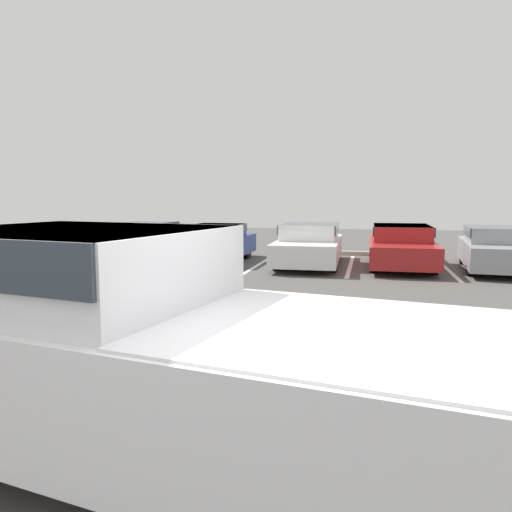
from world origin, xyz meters
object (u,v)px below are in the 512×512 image
Objects in this scene: parked_sedan_a at (142,240)px; parked_sedan_e at (496,247)px; parked_sedan_b at (214,242)px; parked_sedan_c at (310,243)px; parked_sedan_d at (401,244)px; wheel_stop_curb at (355,253)px; pickup_truck at (107,341)px.

parked_sedan_e is (10.84, -0.13, 0.00)m from parked_sedan_a.
parked_sedan_b is 0.96× the size of parked_sedan_c.
parked_sedan_d is at bearing 94.38° from parked_sedan_b.
parked_sedan_d is at bearing 95.20° from parked_sedan_a.
wheel_stop_curb is (1.29, 2.93, -0.60)m from parked_sedan_c.
parked_sedan_a is 8.28m from parked_sedan_d.
parked_sedan_c reaches higher than wheel_stop_curb.
wheel_stop_curb is at bearing 94.35° from pickup_truck.
parked_sedan_a is 1.05× the size of parked_sedan_c.
parked_sedan_a is 2.56m from parked_sedan_b.
parked_sedan_c is (5.58, -0.10, 0.01)m from parked_sedan_a.
parked_sedan_c is (3.03, 0.08, 0.03)m from parked_sedan_b.
pickup_truck is at bearing -2.57° from parked_sedan_c.
parked_sedan_c is 2.60× the size of wheel_stop_curb.
parked_sedan_a is at bearing -157.65° from wheel_stop_curb.
parked_sedan_c is at bearing -113.81° from wheel_stop_curb.
parked_sedan_e is (5.25, -0.03, -0.01)m from parked_sedan_c.
parked_sedan_e is 2.46× the size of wheel_stop_curb.
parked_sedan_b is 2.49× the size of wheel_stop_curb.
parked_sedan_d is at bearing 86.38° from pickup_truck.
parked_sedan_d is (8.28, 0.15, 0.01)m from parked_sedan_a.
parked_sedan_d reaches higher than wheel_stop_curb.
parked_sedan_b is at bearing -145.22° from wheel_stop_curb.
parked_sedan_c is 2.71m from parked_sedan_d.
parked_sedan_e reaches higher than parked_sedan_d.
parked_sedan_d reaches higher than parked_sedan_a.
wheel_stop_curb is (-3.96, 2.96, -0.58)m from parked_sedan_e.
parked_sedan_a is at bearing -92.85° from parked_sedan_b.
parked_sedan_c is at bearing -85.12° from parked_sedan_e.
wheel_stop_curb is at bearing 155.09° from parked_sedan_c.
parked_sedan_d is 2.71× the size of wheel_stop_curb.
parked_sedan_a reaches higher than wheel_stop_curb.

